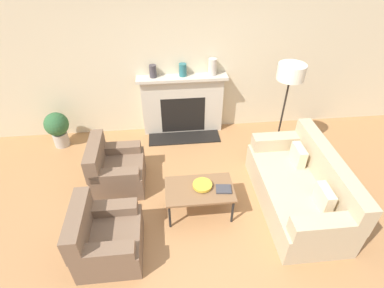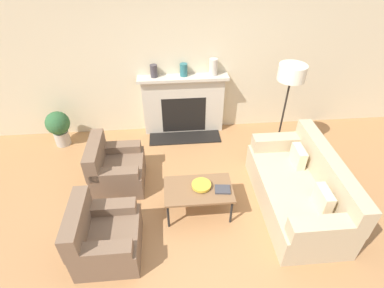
% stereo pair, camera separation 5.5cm
% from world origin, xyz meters
% --- Properties ---
extents(ground_plane, '(18.00, 18.00, 0.00)m').
position_xyz_m(ground_plane, '(0.00, 0.00, 0.00)').
color(ground_plane, '#A87547').
extents(wall_back, '(18.00, 0.06, 2.90)m').
position_xyz_m(wall_back, '(0.00, 2.48, 1.45)').
color(wall_back, beige).
rests_on(wall_back, ground_plane).
extents(fireplace, '(1.59, 0.59, 1.13)m').
position_xyz_m(fireplace, '(-0.06, 2.34, 0.55)').
color(fireplace, beige).
rests_on(fireplace, ground_plane).
extents(couch, '(0.93, 1.83, 0.87)m').
position_xyz_m(couch, '(1.42, 0.28, 0.32)').
color(couch, tan).
rests_on(couch, ground_plane).
extents(armchair_near, '(0.75, 0.79, 0.77)m').
position_xyz_m(armchair_near, '(-1.18, -0.23, 0.29)').
color(armchair_near, brown).
rests_on(armchair_near, ground_plane).
extents(armchair_far, '(0.75, 0.79, 0.77)m').
position_xyz_m(armchair_far, '(-1.18, 0.98, 0.29)').
color(armchair_far, brown).
rests_on(armchair_far, ground_plane).
extents(coffee_table, '(0.91, 0.55, 0.44)m').
position_xyz_m(coffee_table, '(0.01, 0.31, 0.40)').
color(coffee_table, brown).
rests_on(coffee_table, ground_plane).
extents(bowl, '(0.26, 0.26, 0.05)m').
position_xyz_m(bowl, '(0.05, 0.34, 0.47)').
color(bowl, gold).
rests_on(bowl, coffee_table).
extents(book, '(0.22, 0.18, 0.02)m').
position_xyz_m(book, '(0.32, 0.26, 0.45)').
color(book, '#38383D').
rests_on(book, coffee_table).
extents(floor_lamp, '(0.41, 0.41, 1.63)m').
position_xyz_m(floor_lamp, '(1.49, 1.46, 1.40)').
color(floor_lamp, black).
rests_on(floor_lamp, ground_plane).
extents(mantel_vase_left, '(0.12, 0.12, 0.21)m').
position_xyz_m(mantel_vase_left, '(-0.55, 2.35, 1.23)').
color(mantel_vase_left, '#3D383D').
rests_on(mantel_vase_left, fireplace).
extents(mantel_vase_center_left, '(0.13, 0.13, 0.22)m').
position_xyz_m(mantel_vase_center_left, '(-0.04, 2.35, 1.24)').
color(mantel_vase_center_left, '#28666B').
rests_on(mantel_vase_center_left, fireplace).
extents(mantel_vase_center_right, '(0.15, 0.15, 0.29)m').
position_xyz_m(mantel_vase_center_right, '(0.47, 2.35, 1.27)').
color(mantel_vase_center_right, beige).
rests_on(mantel_vase_center_right, fireplace).
extents(potted_plant, '(0.41, 0.41, 0.65)m').
position_xyz_m(potted_plant, '(-2.28, 2.09, 0.38)').
color(potted_plant, '#B2A899').
rests_on(potted_plant, ground_plane).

